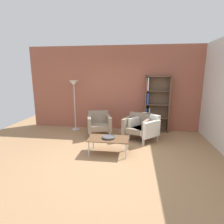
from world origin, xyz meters
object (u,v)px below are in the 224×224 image
object	(u,v)px
armchair_corner_red	(137,126)
floor_lamp_torchiere	(74,89)
bookshelf_tall	(155,105)
armchair_near_window	(145,127)
decorative_bowl	(109,137)
armchair_spare_guest	(99,123)
coffee_table_low	(109,139)

from	to	relation	value
armchair_corner_red	floor_lamp_torchiere	world-z (taller)	floor_lamp_torchiere
bookshelf_tall	armchair_corner_red	distance (m)	1.15
armchair_near_window	floor_lamp_torchiere	world-z (taller)	floor_lamp_torchiere
armchair_near_window	decorative_bowl	bearing A→B (deg)	-85.98
decorative_bowl	armchair_corner_red	xyz separation A→B (m)	(0.71, 1.10, -0.02)
decorative_bowl	armchair_near_window	world-z (taller)	armchair_near_window
decorative_bowl	floor_lamp_torchiere	bearing A→B (deg)	129.54
armchair_spare_guest	armchair_corner_red	bearing A→B (deg)	-23.67
decorative_bowl	bookshelf_tall	bearing A→B (deg)	56.68
armchair_near_window	floor_lamp_torchiere	bearing A→B (deg)	-150.66
bookshelf_tall	coffee_table_low	bearing A→B (deg)	-123.32
bookshelf_tall	armchair_spare_guest	xyz separation A→B (m)	(-1.79, -0.71, -0.51)
bookshelf_tall	armchair_near_window	size ratio (longest dim) A/B	2.00
armchair_corner_red	armchair_near_window	distance (m)	0.24
bookshelf_tall	floor_lamp_torchiere	size ratio (longest dim) A/B	1.09
armchair_spare_guest	armchair_corner_red	world-z (taller)	same
armchair_near_window	floor_lamp_torchiere	size ratio (longest dim) A/B	0.55
coffee_table_low	bookshelf_tall	bearing A→B (deg)	56.68
coffee_table_low	armchair_near_window	distance (m)	1.41
bookshelf_tall	coffee_table_low	distance (m)	2.41
coffee_table_low	floor_lamp_torchiere	bearing A→B (deg)	129.54
armchair_near_window	armchair_spare_guest	bearing A→B (deg)	-141.72
armchair_near_window	coffee_table_low	bearing A→B (deg)	-85.98
coffee_table_low	armchair_spare_guest	bearing A→B (deg)	111.80
decorative_bowl	armchair_spare_guest	world-z (taller)	armchair_spare_guest
decorative_bowl	armchair_spare_guest	bearing A→B (deg)	111.80
coffee_table_low	armchair_spare_guest	xyz separation A→B (m)	(-0.50, 1.25, 0.05)
armchair_spare_guest	armchair_near_window	bearing A→B (deg)	-24.82
decorative_bowl	armchair_near_window	size ratio (longest dim) A/B	0.34
coffee_table_low	armchair_near_window	bearing A→B (deg)	47.82
armchair_spare_guest	armchair_corner_red	distance (m)	1.22
decorative_bowl	armchair_spare_guest	size ratio (longest dim) A/B	0.37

